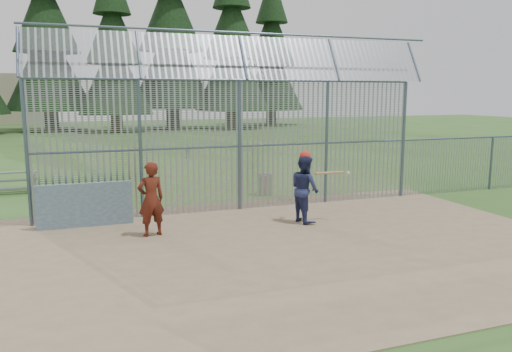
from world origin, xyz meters
name	(u,v)px	position (x,y,z in m)	size (l,w,h in m)	color
ground	(283,240)	(0.00, 0.00, 0.00)	(120.00, 120.00, 0.00)	#2D511E
dirt_infield	(291,245)	(0.00, -0.50, 0.01)	(14.00, 10.00, 0.02)	#756047
dugout_wall	(85,205)	(-4.60, 2.90, 0.62)	(2.50, 0.12, 1.20)	#38566B
batter	(305,189)	(1.23, 1.38, 0.97)	(0.92, 0.72, 1.89)	navy
onlooker	(151,199)	(-3.03, 1.42, 0.97)	(0.69, 0.45, 1.90)	maroon
bg_kid_seated	(188,151)	(1.13, 16.56, 0.44)	(0.51, 0.21, 0.87)	slate
batting_gear	(309,159)	(1.34, 1.35, 1.81)	(1.38, 0.52, 0.69)	red
trash_can	(265,184)	(1.55, 5.40, 0.38)	(0.56, 0.56, 0.82)	gray
backstop_fence	(294,133)	(1.81, 3.43, 2.36)	(20.09, 0.81, 5.30)	#47566B
conifer_row	(141,21)	(1.93, 41.51, 10.83)	(38.48, 12.26, 20.20)	#332319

